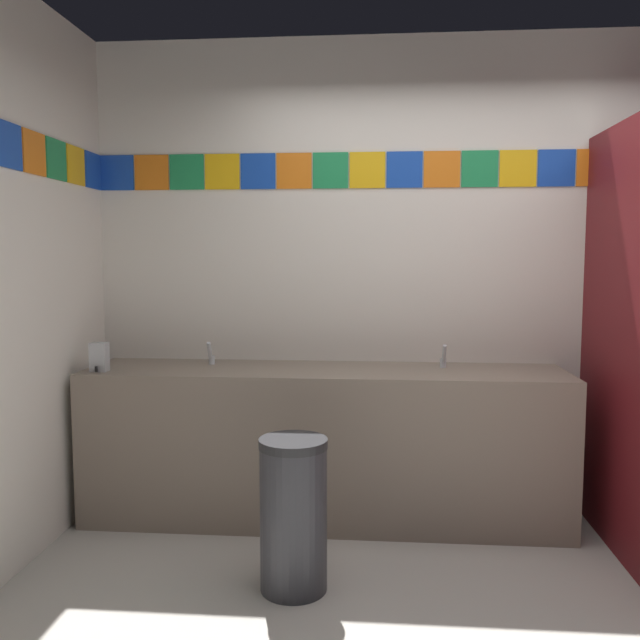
% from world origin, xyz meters
% --- Properties ---
extents(wall_back, '(4.33, 0.09, 2.77)m').
position_xyz_m(wall_back, '(-0.00, 1.50, 1.39)').
color(wall_back, silver).
rests_on(wall_back, ground_plane).
extents(vanity_counter, '(2.69, 0.59, 0.86)m').
position_xyz_m(vanity_counter, '(-0.77, 1.16, 0.44)').
color(vanity_counter, gray).
rests_on(vanity_counter, ground_plane).
extents(faucet_left, '(0.04, 0.10, 0.14)m').
position_xyz_m(faucet_left, '(-1.44, 1.25, 0.91)').
color(faucet_left, silver).
rests_on(faucet_left, vanity_counter).
extents(faucet_right, '(0.04, 0.10, 0.14)m').
position_xyz_m(faucet_right, '(-0.10, 1.25, 0.91)').
color(faucet_right, silver).
rests_on(faucet_right, vanity_counter).
extents(soap_dispenser, '(0.09, 0.09, 0.16)m').
position_xyz_m(soap_dispenser, '(-2.00, 0.98, 0.94)').
color(soap_dispenser, '#B7BABF').
rests_on(soap_dispenser, vanity_counter).
extents(trash_bin, '(0.31, 0.31, 0.69)m').
position_xyz_m(trash_bin, '(-0.84, 0.34, 0.35)').
color(trash_bin, '#333338').
rests_on(trash_bin, ground_plane).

